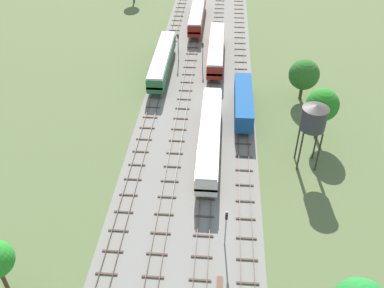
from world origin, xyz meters
name	(u,v)px	position (x,y,z in m)	size (l,w,h in m)	color
ground_plane	(200,90)	(0.00, 56.00, 0.00)	(480.00, 480.00, 0.00)	#5B6B3D
ballast_bed	(200,90)	(0.00, 56.00, 0.00)	(19.00, 176.00, 0.01)	gray
track_far_left	(159,85)	(-7.50, 57.00, 0.14)	(2.40, 126.00, 0.29)	#47382D
track_left	(186,86)	(-2.50, 57.00, 0.14)	(2.40, 126.00, 0.29)	#47382D
track_centre_left	(214,87)	(2.50, 57.00, 0.14)	(2.40, 126.00, 0.29)	#47382D
track_centre	(241,88)	(7.50, 57.00, 0.14)	(2.40, 126.00, 0.29)	#47382D
passenger_coach_centre_left_nearest	(210,135)	(2.50, 38.83, 2.61)	(2.96, 22.00, 3.80)	beige
freight_boxcar_centre_near	(243,101)	(7.50, 48.70, 2.45)	(2.87, 14.00, 3.60)	#194C8C
diesel_railcar_far_left_mid	(162,60)	(-7.50, 62.07, 2.60)	(2.96, 20.50, 3.80)	#286638
diesel_railcar_centre_left_midfar	(216,49)	(2.50, 67.76, 2.60)	(2.96, 20.50, 3.80)	maroon
passenger_coach_left_far	(197,13)	(-2.50, 87.22, 2.61)	(2.96, 22.00, 3.80)	maroon
water_tower	(314,118)	(16.01, 36.64, 7.78)	(3.47, 3.47, 9.75)	#2D2826
signal_post_nearest	(178,44)	(-5.00, 67.49, 3.56)	(0.28, 0.47, 5.63)	gray
signal_post_near	(203,52)	(0.00, 64.86, 3.28)	(0.28, 0.47, 5.14)	gray
signal_post_mid	(226,224)	(5.00, 21.52, 3.34)	(0.28, 0.47, 5.25)	gray
lineside_tree_2	(304,75)	(17.57, 54.41, 4.66)	(5.13, 5.13, 7.24)	#4C331E
lineside_tree_3	(322,105)	(18.52, 43.10, 5.81)	(4.79, 4.79, 8.24)	#4C331E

